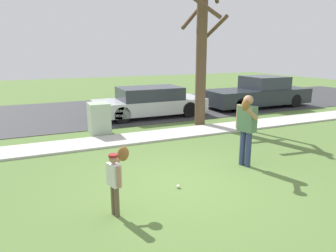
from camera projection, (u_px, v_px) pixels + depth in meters
ground_plane at (133, 140)px, 9.63m from camera, size 48.00×48.00×0.00m
sidewalk_strip at (132, 138)px, 9.72m from camera, size 36.00×1.20×0.06m
road_surface at (99, 111)px, 14.17m from camera, size 36.00×6.80×0.02m
person_adult at (246, 124)px, 7.23m from camera, size 0.66×0.77×1.71m
person_child at (117, 173)px, 5.14m from camera, size 0.46×0.52×1.11m
baseball at (178, 186)px, 6.26m from camera, size 0.07×0.07×0.07m
utility_cabinet at (99, 119)px, 10.19m from camera, size 0.65×0.72×1.05m
street_tree_near at (202, 48)px, 11.05m from camera, size 1.85×1.88×5.26m
parked_sedan_silver at (150, 102)px, 12.93m from camera, size 4.60×1.80×1.23m
parked_pickup_dark at (258, 93)px, 15.19m from camera, size 5.20×1.95×1.48m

